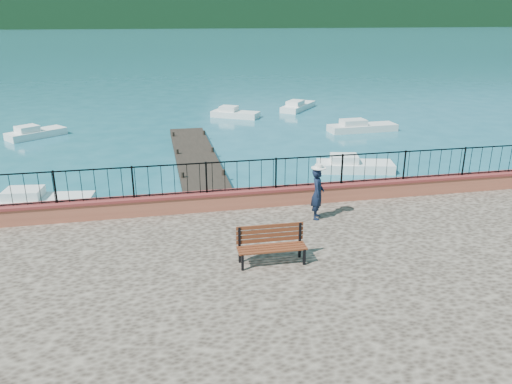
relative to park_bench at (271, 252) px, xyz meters
name	(u,v)px	position (x,y,z in m)	size (l,w,h in m)	color
ground	(320,296)	(1.36, 0.16, -1.49)	(2000.00, 2000.00, 0.00)	#19596B
parapet	(285,196)	(1.36, 3.86, 0.00)	(28.00, 0.46, 0.58)	#AC583E
railing	(285,173)	(1.36, 3.86, 0.77)	(27.00, 0.05, 0.95)	black
dock	(199,167)	(-0.64, 12.16, -1.34)	(2.00, 16.00, 0.30)	#2D231C
far_forest	(153,11)	(1.36, 300.16, 7.51)	(900.00, 60.00, 18.00)	black
companion_hill	(345,21)	(221.36, 560.16, -1.49)	(448.00, 384.00, 180.00)	#142D23
park_bench	(271,252)	(0.00, 0.00, 0.00)	(1.69, 0.58, 0.94)	black
person	(318,194)	(2.00, 2.52, 0.50)	(0.57, 0.38, 1.57)	black
hat	(319,166)	(2.00, 2.52, 1.34)	(0.44, 0.44, 0.12)	silver
boat_0	(40,198)	(-7.04, 8.40, -1.09)	(3.86, 1.30, 0.80)	silver
boat_1	(355,163)	(6.58, 10.46, -1.09)	(3.55, 1.30, 0.80)	white
boat_2	(363,125)	(10.36, 18.45, -1.09)	(4.37, 1.30, 0.80)	silver
boat_3	(36,131)	(-9.58, 20.88, -1.09)	(3.35, 1.30, 0.80)	silver
boat_4	(235,112)	(3.21, 24.56, -1.09)	(3.38, 1.30, 0.80)	silver
boat_5	(298,104)	(8.53, 26.68, -1.09)	(4.16, 1.30, 0.80)	white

